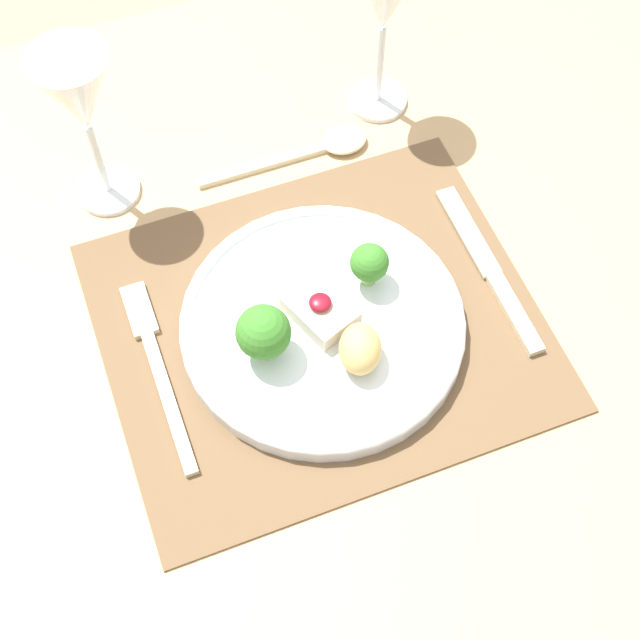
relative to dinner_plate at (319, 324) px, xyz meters
The scene contains 8 objects.
ground_plane 0.77m from the dinner_plate, 64.35° to the left, with size 8.00×8.00×0.00m, color gray.
dining_table 0.11m from the dinner_plate, 64.35° to the left, with size 1.32×0.97×0.75m.
placemat 0.02m from the dinner_plate, 64.35° to the left, with size 0.41×0.35×0.00m, color brown.
dinner_plate is the anchor object (origin of this frame).
fork 0.16m from the dinner_plate, behind, with size 0.02×0.21×0.01m.
knife 0.18m from the dinner_plate, ahead, with size 0.02×0.21×0.01m.
spoon 0.23m from the dinner_plate, 68.11° to the left, with size 0.19×0.04×0.01m.
wine_glass_far 0.30m from the dinner_plate, 121.54° to the left, with size 0.08×0.08×0.19m.
Camera 1 is at (-0.15, -0.40, 1.49)m, focal length 50.00 mm.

